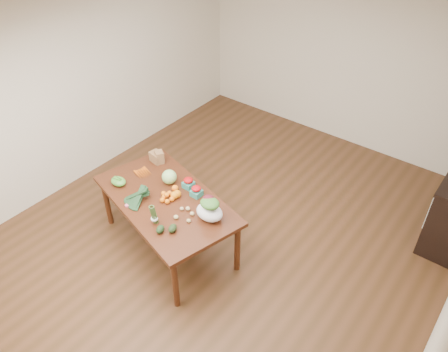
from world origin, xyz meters
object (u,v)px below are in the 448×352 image
Objects in this scene: dining_table at (168,222)px; mandarin_cluster at (167,196)px; asparagus_bundle at (154,214)px; cabbage at (169,177)px; kale_bunch at (134,197)px; salad_bag at (209,210)px; paper_bag at (157,156)px.

dining_table is 9.92× the size of mandarin_cluster.
dining_table is 7.14× the size of asparagus_bundle.
cabbage is 0.71× the size of asparagus_bundle.
kale_bunch is 1.28× the size of salad_bag.
asparagus_bundle reaches higher than paper_bag.
mandarin_cluster is 0.41m from asparagus_bundle.
mandarin_cluster is at bearing -174.80° from salad_bag.
cabbage is at bearing 166.49° from salad_bag.
dining_table is at bearing -174.05° from mandarin_cluster.
mandarin_cluster is 0.58× the size of salad_bag.
paper_bag is at bearing 148.36° from asparagus_bundle.
cabbage is (-0.16, 0.24, 0.46)m from dining_table.
dining_table is 4.46× the size of kale_bunch.
dining_table is 10.06× the size of cabbage.
paper_bag is 1.29× the size of cabbage.
kale_bunch reaches higher than mandarin_cluster.
paper_bag is 1.27× the size of mandarin_cluster.
salad_bag is (0.83, 0.32, 0.04)m from kale_bunch.
asparagus_bundle is 0.59m from salad_bag.
salad_bag reaches higher than kale_bunch.
mandarin_cluster is at bearing -36.80° from paper_bag.
mandarin_cluster is (0.62, -0.46, -0.03)m from paper_bag.
paper_bag is 0.73× the size of salad_bag.
paper_bag is 0.49m from cabbage.
kale_bunch is (-0.22, -0.27, 0.45)m from dining_table.
paper_bag is at bearing 131.83° from kale_bunch.
salad_bag is at bearing 36.03° from kale_bunch.
cabbage is at bearing 135.21° from asparagus_bundle.
dining_table is at bearing 132.78° from asparagus_bundle.
salad_bag is at bearing 20.04° from dining_table.
dining_table is 5.71× the size of salad_bag.
asparagus_bundle reaches higher than salad_bag.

